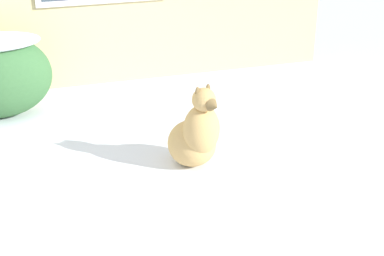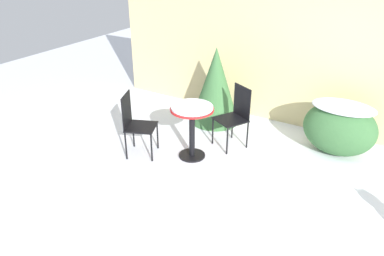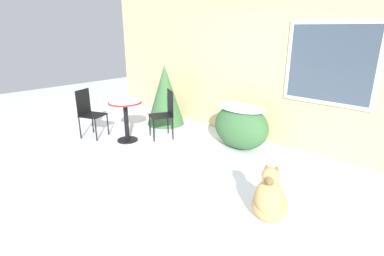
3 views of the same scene
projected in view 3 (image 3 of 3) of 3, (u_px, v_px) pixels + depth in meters
name	position (u px, v px, depth m)	size (l,w,h in m)	color
ground_plane	(164.00, 172.00, 4.47)	(16.00, 16.00, 0.00)	white
house_wall	(255.00, 66.00, 5.49)	(8.00, 0.10, 2.76)	#D1BC84
shrub_left	(241.00, 125.00, 5.23)	(1.03, 0.68, 0.80)	#386638
evergreen_bush	(165.00, 95.00, 6.53)	(0.82, 0.82, 1.30)	#386638
patio_table	(125.00, 110.00, 5.53)	(0.61, 0.61, 0.79)	black
patio_chair_near_table	(165.00, 112.00, 5.76)	(0.55, 0.55, 0.93)	black
patio_chair_far_side	(89.00, 111.00, 5.80)	(0.54, 0.54, 0.93)	black
dog	(270.00, 200.00, 3.25)	(0.51, 0.58, 0.72)	tan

